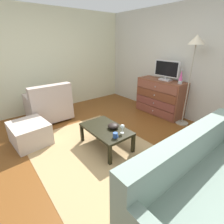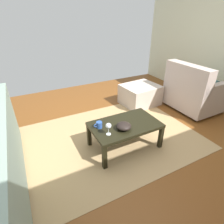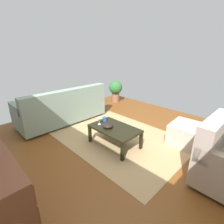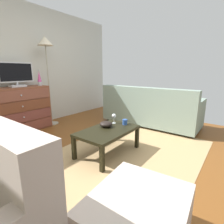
{
  "view_description": "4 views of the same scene",
  "coord_description": "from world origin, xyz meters",
  "px_view_note": "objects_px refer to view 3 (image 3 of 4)",
  "views": [
    {
      "loc": [
        2.17,
        -1.48,
        1.78
      ],
      "look_at": [
        0.29,
        0.03,
        0.75
      ],
      "focal_mm": 26.88,
      "sensor_mm": 36.0,
      "label": 1
    },
    {
      "loc": [
        1.19,
        1.79,
        1.67
      ],
      "look_at": [
        0.25,
        -0.03,
        0.55
      ],
      "focal_mm": 29.07,
      "sensor_mm": 36.0,
      "label": 2
    },
    {
      "loc": [
        -1.87,
        2.06,
        1.75
      ],
      "look_at": [
        0.13,
        0.08,
        0.67
      ],
      "focal_mm": 27.08,
      "sensor_mm": 36.0,
      "label": 3
    },
    {
      "loc": [
        -1.76,
        -1.42,
        1.21
      ],
      "look_at": [
        0.03,
        -0.07,
        0.66
      ],
      "focal_mm": 27.63,
      "sensor_mm": 36.0,
      "label": 4
    }
  ],
  "objects_px": {
    "wine_glass": "(99,119)",
    "ottoman": "(190,135)",
    "coffee_table": "(115,130)",
    "couch_large": "(63,109)",
    "bowl_decorative": "(108,126)",
    "mug": "(105,119)",
    "potted_plant": "(116,89)"
  },
  "relations": [
    {
      "from": "coffee_table",
      "to": "bowl_decorative",
      "type": "bearing_deg",
      "value": 50.37
    },
    {
      "from": "bowl_decorative",
      "to": "ottoman",
      "type": "height_order",
      "value": "bowl_decorative"
    },
    {
      "from": "potted_plant",
      "to": "bowl_decorative",
      "type": "bearing_deg",
      "value": 131.22
    },
    {
      "from": "bowl_decorative",
      "to": "couch_large",
      "type": "height_order",
      "value": "couch_large"
    },
    {
      "from": "coffee_table",
      "to": "ottoman",
      "type": "distance_m",
      "value": 1.43
    },
    {
      "from": "wine_glass",
      "to": "ottoman",
      "type": "height_order",
      "value": "wine_glass"
    },
    {
      "from": "coffee_table",
      "to": "ottoman",
      "type": "bearing_deg",
      "value": -133.72
    },
    {
      "from": "wine_glass",
      "to": "mug",
      "type": "distance_m",
      "value": 0.2
    },
    {
      "from": "coffee_table",
      "to": "couch_large",
      "type": "relative_size",
      "value": 0.44
    },
    {
      "from": "couch_large",
      "to": "coffee_table",
      "type": "bearing_deg",
      "value": -175.87
    },
    {
      "from": "mug",
      "to": "ottoman",
      "type": "relative_size",
      "value": 0.16
    },
    {
      "from": "ottoman",
      "to": "potted_plant",
      "type": "relative_size",
      "value": 0.97
    },
    {
      "from": "coffee_table",
      "to": "couch_large",
      "type": "xyz_separation_m",
      "value": [
        1.65,
        0.12,
        0.01
      ]
    },
    {
      "from": "wine_glass",
      "to": "potted_plant",
      "type": "relative_size",
      "value": 0.22
    },
    {
      "from": "wine_glass",
      "to": "potted_plant",
      "type": "distance_m",
      "value": 2.66
    },
    {
      "from": "mug",
      "to": "wine_glass",
      "type": "bearing_deg",
      "value": 103.24
    },
    {
      "from": "wine_glass",
      "to": "ottoman",
      "type": "relative_size",
      "value": 0.22
    },
    {
      "from": "couch_large",
      "to": "wine_glass",
      "type": "bearing_deg",
      "value": -179.61
    },
    {
      "from": "wine_glass",
      "to": "ottoman",
      "type": "xyz_separation_m",
      "value": [
        -1.29,
        -1.14,
        -0.29
      ]
    },
    {
      "from": "coffee_table",
      "to": "wine_glass",
      "type": "bearing_deg",
      "value": 20.0
    },
    {
      "from": "wine_glass",
      "to": "ottoman",
      "type": "distance_m",
      "value": 1.75
    },
    {
      "from": "bowl_decorative",
      "to": "potted_plant",
      "type": "height_order",
      "value": "potted_plant"
    },
    {
      "from": "ottoman",
      "to": "couch_large",
      "type": "bearing_deg",
      "value": 23.56
    },
    {
      "from": "couch_large",
      "to": "ottoman",
      "type": "distance_m",
      "value": 2.89
    },
    {
      "from": "coffee_table",
      "to": "wine_glass",
      "type": "distance_m",
      "value": 0.36
    },
    {
      "from": "mug",
      "to": "couch_large",
      "type": "distance_m",
      "value": 1.32
    },
    {
      "from": "coffee_table",
      "to": "potted_plant",
      "type": "bearing_deg",
      "value": -46.2
    },
    {
      "from": "wine_glass",
      "to": "mug",
      "type": "xyz_separation_m",
      "value": [
        0.04,
        -0.18,
        -0.07
      ]
    },
    {
      "from": "bowl_decorative",
      "to": "ottoman",
      "type": "xyz_separation_m",
      "value": [
        -1.07,
        -1.13,
        -0.21
      ]
    },
    {
      "from": "mug",
      "to": "bowl_decorative",
      "type": "relative_size",
      "value": 0.59
    },
    {
      "from": "wine_glass",
      "to": "bowl_decorative",
      "type": "bearing_deg",
      "value": -176.72
    },
    {
      "from": "coffee_table",
      "to": "bowl_decorative",
      "type": "relative_size",
      "value": 4.78
    }
  ]
}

